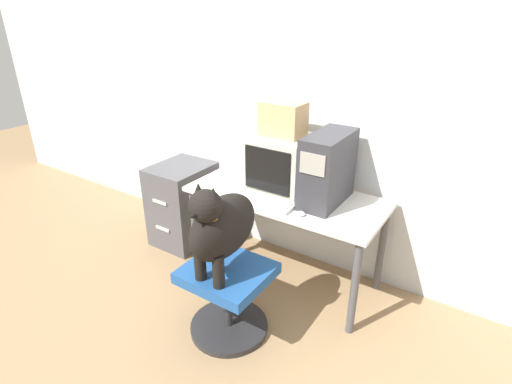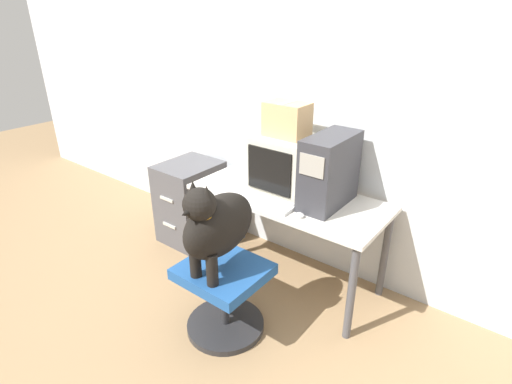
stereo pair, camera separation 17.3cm
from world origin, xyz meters
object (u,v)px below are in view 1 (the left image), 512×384
(crt_monitor, at_px, (282,162))
(filing_cabinet, at_px, (183,204))
(office_chair, at_px, (228,295))
(dog, at_px, (221,226))
(pc_tower, at_px, (327,169))
(cardboard_box, at_px, (283,119))
(keyboard, at_px, (261,201))

(crt_monitor, height_order, filing_cabinet, crt_monitor)
(crt_monitor, height_order, office_chair, crt_monitor)
(dog, bearing_deg, pc_tower, 69.09)
(cardboard_box, bearing_deg, filing_cabinet, -174.09)
(office_chair, relative_size, cardboard_box, 1.73)
(pc_tower, height_order, filing_cabinet, pc_tower)
(crt_monitor, bearing_deg, pc_tower, -6.39)
(cardboard_box, bearing_deg, keyboard, -86.69)
(crt_monitor, relative_size, pc_tower, 0.90)
(keyboard, height_order, dog, dog)
(keyboard, relative_size, office_chair, 0.94)
(crt_monitor, xyz_separation_m, pc_tower, (0.37, -0.04, 0.04))
(office_chair, bearing_deg, keyboard, 97.30)
(crt_monitor, xyz_separation_m, office_chair, (0.08, -0.76, -0.62))
(crt_monitor, xyz_separation_m, filing_cabinet, (-0.91, -0.09, -0.55))
(filing_cabinet, bearing_deg, keyboard, -12.14)
(keyboard, xyz_separation_m, dog, (0.06, -0.51, 0.07))
(cardboard_box, bearing_deg, dog, -84.54)
(keyboard, xyz_separation_m, filing_cabinet, (-0.93, 0.20, -0.37))
(keyboard, distance_m, filing_cabinet, 1.02)
(dog, distance_m, cardboard_box, 0.91)
(crt_monitor, bearing_deg, keyboard, -86.64)
(office_chair, xyz_separation_m, dog, (-0.00, -0.04, 0.51))
(dog, height_order, filing_cabinet, dog)
(crt_monitor, distance_m, filing_cabinet, 1.07)
(office_chair, height_order, cardboard_box, cardboard_box)
(pc_tower, xyz_separation_m, keyboard, (-0.35, -0.25, -0.22))
(pc_tower, relative_size, filing_cabinet, 0.67)
(keyboard, bearing_deg, pc_tower, 35.51)
(pc_tower, distance_m, dog, 0.83)
(keyboard, relative_size, filing_cabinet, 0.67)
(dog, bearing_deg, filing_cabinet, 144.36)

